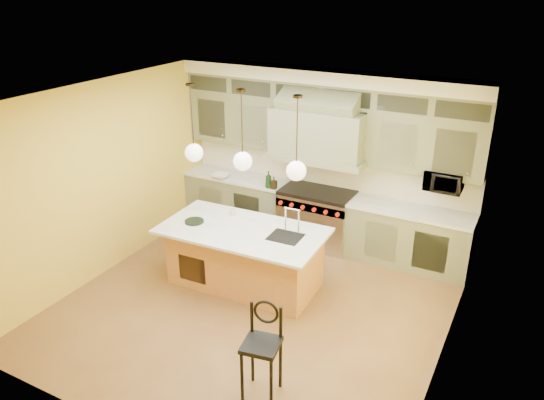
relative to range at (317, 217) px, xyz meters
The scene contains 18 objects.
floor 2.20m from the range, 90.00° to the right, with size 5.00×5.00×0.00m, color brown.
ceiling 3.23m from the range, 90.00° to the right, with size 5.00×5.00×0.00m, color white.
wall_back 1.03m from the range, 90.00° to the left, with size 5.00×5.00×0.00m, color gold.
wall_front 4.74m from the range, 90.00° to the right, with size 5.00×5.00×0.00m, color gold.
wall_left 3.43m from the range, 139.39° to the right, with size 5.00×5.00×0.00m, color gold.
wall_right 3.43m from the range, 40.61° to the right, with size 5.00×5.00×0.00m, color gold.
back_cabinetry 0.95m from the range, 90.00° to the left, with size 5.00×0.77×2.90m.
range is the anchor object (origin of this frame).
kitchen_island 1.74m from the range, 103.10° to the right, with size 2.38×1.32×1.35m.
counter_stool 3.63m from the range, 75.71° to the right, with size 0.44×0.44×1.10m.
microwave 2.18m from the range, ahead, with size 0.54×0.37×0.30m, color black.
oil_bottle_a 1.02m from the range, 164.71° to the right, with size 0.11×0.11×0.29m, color black.
oil_bottle_b 0.92m from the range, 162.65° to the right, with size 0.09×0.10×0.21m, color black.
fruit_bowl 1.84m from the range, behind, with size 0.30×0.30×0.07m, color silver.
cup 1.67m from the range, 119.15° to the right, with size 0.10×0.10×0.10m, color silver.
pendant_left 2.54m from the range, 125.31° to the right, with size 0.26×0.26×1.11m.
pendant_center 2.27m from the range, 103.28° to the right, with size 0.26×0.26×1.11m.
pendant_right 2.27m from the range, 76.72° to the right, with size 0.26×0.26×1.11m.
Camera 1 is at (3.12, -5.34, 4.24)m, focal length 35.00 mm.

